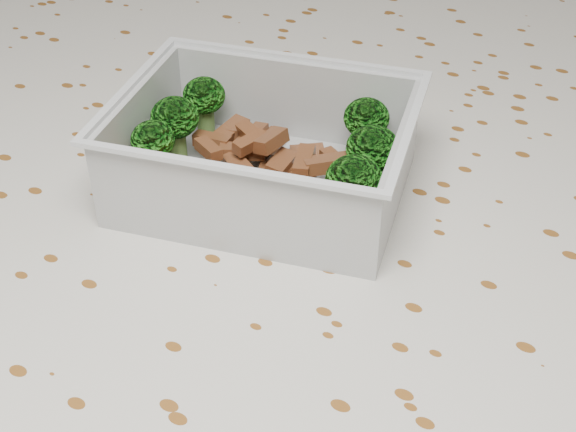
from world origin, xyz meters
The scene contains 6 objects.
dining_table centered at (0.00, 0.00, 0.67)m, with size 1.40×0.90×0.75m.
tablecloth centered at (0.00, 0.00, 0.72)m, with size 1.46×0.96×0.19m.
lunch_container centered at (-0.04, 0.04, 0.78)m, with size 0.20×0.17×0.06m.
broccoli_florets centered at (-0.04, 0.05, 0.79)m, with size 0.16×0.12×0.05m.
meat_pile centered at (-0.05, 0.05, 0.77)m, with size 0.11×0.07×0.03m.
sausage centered at (-0.03, 0.01, 0.77)m, with size 0.15×0.04×0.02m.
Camera 1 is at (0.18, -0.29, 1.04)m, focal length 50.00 mm.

